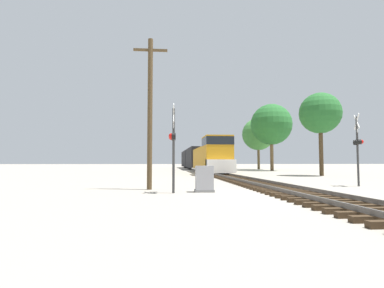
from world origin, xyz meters
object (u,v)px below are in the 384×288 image
object	(u,v)px
utility_pole	(150,110)
tree_far_right	(320,114)
tree_deep_background	(258,134)
crossing_signal_far	(358,144)
freight_train	(196,159)
tree_mid_background	(271,125)
crossing_signal_near	(173,141)
relay_cabinet	(204,179)

from	to	relation	value
utility_pole	tree_far_right	bearing A→B (deg)	39.64
tree_deep_background	tree_far_right	bearing A→B (deg)	-93.96
tree_far_right	utility_pole	bearing A→B (deg)	-140.36
crossing_signal_far	freight_train	bearing A→B (deg)	25.23
tree_deep_background	tree_mid_background	bearing A→B (deg)	-93.24
crossing_signal_near	freight_train	bearing A→B (deg)	174.06
tree_deep_background	relay_cabinet	bearing A→B (deg)	-110.78
utility_pole	tree_deep_background	world-z (taller)	tree_deep_background
relay_cabinet	tree_mid_background	bearing A→B (deg)	65.22
tree_mid_background	freight_train	bearing A→B (deg)	148.32
crossing_signal_far	tree_mid_background	world-z (taller)	tree_mid_background
relay_cabinet	crossing_signal_near	bearing A→B (deg)	-166.56
utility_pole	tree_mid_background	bearing A→B (deg)	60.48
crossing_signal_near	utility_pole	bearing A→B (deg)	-146.75
utility_pole	relay_cabinet	bearing A→B (deg)	-29.63
crossing_signal_far	tree_deep_background	xyz separation A→B (m)	(6.62, 39.98, 4.36)
tree_mid_background	tree_far_right	bearing A→B (deg)	-94.30
utility_pole	tree_far_right	distance (m)	22.12
crossing_signal_near	utility_pole	world-z (taller)	utility_pole
tree_far_right	crossing_signal_far	bearing A→B (deg)	-110.06
crossing_signal_far	relay_cabinet	bearing A→B (deg)	121.69
crossing_signal_far	utility_pole	world-z (taller)	utility_pole
utility_pole	tree_mid_background	world-z (taller)	tree_mid_background
crossing_signal_near	crossing_signal_far	xyz separation A→B (m)	(11.00, 2.88, 0.08)
freight_train	tree_mid_background	size ratio (longest dim) A/B	4.64
crossing_signal_near	tree_deep_background	size ratio (longest dim) A/B	0.41
utility_pole	tree_deep_background	distance (m)	45.16
relay_cabinet	tree_deep_background	distance (m)	45.88
relay_cabinet	utility_pole	xyz separation A→B (m)	(-2.68, 1.52, 3.54)
freight_train	utility_pole	bearing A→B (deg)	-99.26
freight_train	tree_mid_background	xyz separation A→B (m)	(11.85, -7.31, 5.62)
tree_deep_background	crossing_signal_near	bearing A→B (deg)	-112.36
crossing_signal_near	utility_pole	size ratio (longest dim) A/B	0.51
tree_far_right	tree_mid_background	bearing A→B (deg)	85.70
relay_cabinet	tree_deep_background	xyz separation A→B (m)	(16.12, 42.50, 6.23)
crossing_signal_near	relay_cabinet	xyz separation A→B (m)	(1.51, 0.36, -1.79)
crossing_signal_near	tree_deep_background	bearing A→B (deg)	158.95
crossing_signal_far	tree_mid_background	xyz separation A→B (m)	(6.14, 31.34, 5.18)
utility_pole	crossing_signal_near	bearing A→B (deg)	-58.06
utility_pole	tree_deep_background	bearing A→B (deg)	65.35
freight_train	crossing_signal_near	xyz separation A→B (m)	(-5.29, -41.54, 0.37)
utility_pole	freight_train	bearing A→B (deg)	80.74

